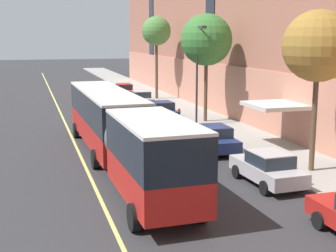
% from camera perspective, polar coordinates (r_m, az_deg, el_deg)
% --- Properties ---
extents(ground_plane, '(260.00, 260.00, 0.00)m').
position_cam_1_polar(ground_plane, '(20.76, -3.08, -7.90)').
color(ground_plane, '#303033').
extents(sidewalk, '(4.38, 160.00, 0.15)m').
position_cam_1_polar(sidewalk, '(26.83, 14.61, -3.76)').
color(sidewalk, '#9E9B93').
rests_on(sidewalk, ground).
extents(city_bus, '(3.19, 19.67, 3.60)m').
position_cam_1_polar(city_bus, '(24.27, -6.12, -0.10)').
color(city_bus, red).
rests_on(city_bus, ground).
extents(parked_car_silver_0, '(2.11, 4.31, 1.56)m').
position_cam_1_polar(parked_car_silver_0, '(45.51, -3.33, 3.34)').
color(parked_car_silver_0, '#B7B7BC').
rests_on(parked_car_silver_0, ground).
extents(parked_car_navy_3, '(1.94, 4.31, 1.56)m').
position_cam_1_polar(parked_car_navy_3, '(37.92, -0.74, 1.86)').
color(parked_car_navy_3, navy).
rests_on(parked_car_navy_3, ground).
extents(parked_car_navy_5, '(2.12, 4.62, 1.56)m').
position_cam_1_polar(parked_car_navy_5, '(27.69, 5.50, -1.50)').
color(parked_car_navy_5, navy).
rests_on(parked_car_navy_5, ground).
extents(parked_car_red_6, '(2.11, 4.67, 1.56)m').
position_cam_1_polar(parked_car_red_6, '(52.78, -5.38, 4.33)').
color(parked_car_red_6, '#B21E19').
rests_on(parked_car_red_6, ground).
extents(parked_car_silver_7, '(2.07, 4.29, 1.56)m').
position_cam_1_polar(parked_car_silver_7, '(21.84, 12.07, -5.04)').
color(parked_car_silver_7, '#B7B7BC').
rests_on(parked_car_silver_7, ground).
extents(street_tree_mid_block, '(3.42, 3.42, 7.80)m').
position_cam_1_polar(street_tree_mid_block, '(23.49, 17.85, 9.20)').
color(street_tree_mid_block, brown).
rests_on(street_tree_mid_block, sidewalk).
extents(street_tree_far_uptown, '(3.96, 3.96, 8.30)m').
position_cam_1_polar(street_tree_far_uptown, '(36.41, 4.71, 10.40)').
color(street_tree_far_uptown, brown).
rests_on(street_tree_far_uptown, sidewalk).
extents(street_tree_far_downtown, '(3.06, 3.06, 8.69)m').
position_cam_1_polar(street_tree_far_downtown, '(50.21, -1.42, 11.43)').
color(street_tree_far_downtown, brown).
rests_on(street_tree_far_downtown, sidewalk).
extents(street_lamp, '(0.36, 1.48, 7.36)m').
position_cam_1_polar(street_lamp, '(34.85, 3.68, 7.41)').
color(street_lamp, '#2D2D30').
rests_on(street_lamp, sidewalk).
extents(fire_hydrant, '(0.42, 0.24, 0.72)m').
position_cam_1_polar(fire_hydrant, '(39.20, 1.35, 1.73)').
color(fire_hydrant, red).
rests_on(fire_hydrant, sidewalk).
extents(lane_centerline, '(0.16, 140.00, 0.01)m').
position_cam_1_polar(lane_centerline, '(23.25, -9.55, -5.97)').
color(lane_centerline, '#E0D66B').
rests_on(lane_centerline, ground).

